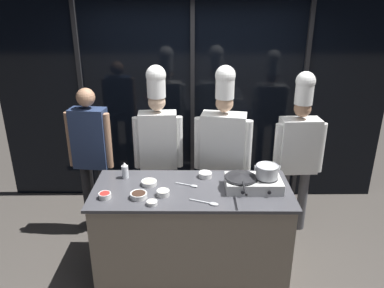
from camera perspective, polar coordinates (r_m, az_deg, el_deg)
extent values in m
plane|color=#47423D|center=(4.02, -0.02, -18.03)|extent=(24.00, 24.00, 0.00)
cube|color=black|center=(4.77, 0.08, 6.84)|extent=(4.89, 0.04, 2.70)
cube|color=#232326|center=(4.93, -16.35, 6.45)|extent=(0.05, 0.05, 2.70)
cube|color=#232326|center=(4.73, 0.08, 6.70)|extent=(0.05, 0.05, 2.70)
cube|color=#232326|center=(4.92, 16.54, 6.41)|extent=(0.05, 0.05, 2.70)
cube|color=gray|center=(3.76, -0.02, -12.98)|extent=(1.81, 0.75, 0.86)
cube|color=#47474C|center=(3.53, -0.02, -7.02)|extent=(1.86, 0.79, 0.03)
cube|color=silver|center=(3.54, 9.31, -6.00)|extent=(0.52, 0.31, 0.11)
cylinder|color=black|center=(3.50, 7.44, -5.17)|extent=(0.21, 0.21, 0.01)
cylinder|color=black|center=(3.38, 7.72, -7.33)|extent=(0.03, 0.01, 0.03)
cylinder|color=black|center=(3.53, 11.28, -5.13)|extent=(0.21, 0.21, 0.01)
cylinder|color=black|center=(3.42, 11.70, -7.26)|extent=(0.03, 0.01, 0.03)
cylinder|color=#232326|center=(3.49, 7.45, -5.03)|extent=(0.29, 0.29, 0.01)
cone|color=#232326|center=(3.48, 7.47, -4.76)|extent=(0.31, 0.31, 0.04)
cylinder|color=black|center=(3.25, 8.01, -6.68)|extent=(0.02, 0.23, 0.02)
cylinder|color=#B7BABF|center=(3.50, 11.36, -4.17)|extent=(0.20, 0.20, 0.12)
torus|color=#B7BABF|center=(3.48, 11.43, -3.29)|extent=(0.21, 0.21, 0.01)
torus|color=#B7BABF|center=(3.47, 9.57, -3.62)|extent=(0.01, 0.05, 0.05)
torus|color=#B7BABF|center=(3.51, 13.21, -3.58)|extent=(0.01, 0.05, 0.05)
cylinder|color=white|center=(3.75, -10.17, -4.21)|extent=(0.07, 0.07, 0.13)
cone|color=white|center=(3.71, -10.25, -3.04)|extent=(0.06, 0.06, 0.04)
cylinder|color=white|center=(3.60, -6.56, -5.92)|extent=(0.15, 0.15, 0.04)
torus|color=white|center=(3.59, -6.57, -5.65)|extent=(0.15, 0.15, 0.01)
cylinder|color=#EAA893|center=(3.60, -6.56, -5.77)|extent=(0.12, 0.12, 0.02)
cylinder|color=white|center=(3.41, -4.43, -7.46)|extent=(0.12, 0.12, 0.05)
torus|color=white|center=(3.39, -4.44, -7.10)|extent=(0.12, 0.12, 0.01)
cylinder|color=beige|center=(3.40, -4.43, -7.27)|extent=(0.10, 0.10, 0.03)
cylinder|color=white|center=(3.45, -13.13, -7.68)|extent=(0.11, 0.11, 0.05)
torus|color=white|center=(3.43, -13.16, -7.34)|extent=(0.11, 0.11, 0.01)
cylinder|color=red|center=(3.44, -13.15, -7.49)|extent=(0.09, 0.09, 0.03)
cylinder|color=white|center=(3.28, -6.12, -8.93)|extent=(0.09, 0.09, 0.03)
torus|color=white|center=(3.27, -6.13, -8.68)|extent=(0.10, 0.10, 0.01)
cylinder|color=beige|center=(3.28, -6.12, -8.79)|extent=(0.08, 0.08, 0.02)
cylinder|color=white|center=(3.39, -8.13, -7.78)|extent=(0.15, 0.15, 0.05)
torus|color=white|center=(3.38, -8.15, -7.44)|extent=(0.15, 0.15, 0.01)
cylinder|color=#382319|center=(3.39, -8.14, -7.60)|extent=(0.12, 0.12, 0.03)
cylinder|color=white|center=(3.73, 2.04, -4.72)|extent=(0.13, 0.13, 0.05)
torus|color=white|center=(3.72, 2.04, -4.39)|extent=(0.13, 0.13, 0.01)
cylinder|color=silver|center=(3.72, 2.04, -4.54)|extent=(0.11, 0.11, 0.03)
cube|color=#B2B5BA|center=(3.59, -1.36, -6.14)|extent=(0.15, 0.07, 0.01)
ellipsoid|color=#B2B5BA|center=(3.55, 0.30, -6.40)|extent=(0.08, 0.07, 0.02)
cube|color=#B2B5BA|center=(3.31, 1.09, -8.72)|extent=(0.17, 0.08, 0.01)
ellipsoid|color=#B2B5BA|center=(3.27, 3.31, -9.09)|extent=(0.10, 0.08, 0.02)
cylinder|color=#232326|center=(4.44, -13.10, -8.14)|extent=(0.10, 0.10, 0.82)
cylinder|color=#232326|center=(4.51, -15.59, -7.90)|extent=(0.10, 0.10, 0.82)
cube|color=navy|center=(4.16, -15.28, 0.85)|extent=(0.39, 0.23, 0.66)
cylinder|color=#A87A5B|center=(4.07, -12.67, 0.45)|extent=(0.07, 0.07, 0.61)
cylinder|color=#A87A5B|center=(4.22, -18.05, 0.67)|extent=(0.07, 0.07, 0.61)
sphere|color=#A87A5B|center=(4.03, -15.91, 6.86)|extent=(0.19, 0.19, 0.19)
cylinder|color=#4C4C51|center=(4.42, -3.41, -7.92)|extent=(0.11, 0.11, 0.78)
cylinder|color=#4C4C51|center=(4.43, -6.34, -7.97)|extent=(0.11, 0.11, 0.78)
cube|color=white|center=(4.12, -5.18, 0.61)|extent=(0.42, 0.24, 0.63)
cylinder|color=white|center=(4.10, -1.99, 0.31)|extent=(0.08, 0.08, 0.58)
cylinder|color=white|center=(4.11, -8.37, 0.17)|extent=(0.08, 0.08, 0.58)
sphere|color=beige|center=(3.99, -5.39, 6.40)|extent=(0.19, 0.19, 0.19)
cylinder|color=white|center=(3.95, -5.47, 8.75)|extent=(0.20, 0.20, 0.23)
sphere|color=white|center=(3.93, -5.53, 10.40)|extent=(0.21, 0.21, 0.21)
cylinder|color=#232326|center=(4.36, 6.19, -8.46)|extent=(0.12, 0.12, 0.78)
cylinder|color=#232326|center=(4.38, 2.78, -8.18)|extent=(0.12, 0.12, 0.78)
cube|color=white|center=(4.07, 4.77, 0.34)|extent=(0.51, 0.33, 0.63)
cylinder|color=white|center=(4.02, 8.44, -0.40)|extent=(0.09, 0.09, 0.58)
cylinder|color=white|center=(4.07, 1.01, 0.12)|extent=(0.09, 0.09, 0.58)
sphere|color=tan|center=(3.93, 4.96, 6.22)|extent=(0.19, 0.19, 0.19)
cylinder|color=white|center=(3.89, 5.05, 8.63)|extent=(0.20, 0.20, 0.24)
sphere|color=white|center=(3.86, 5.10, 10.34)|extent=(0.21, 0.21, 0.21)
cylinder|color=#4C4C51|center=(4.55, 16.42, -8.15)|extent=(0.11, 0.11, 0.75)
cylinder|color=#4C4C51|center=(4.48, 13.60, -8.33)|extent=(0.11, 0.11, 0.75)
cube|color=white|center=(4.23, 15.90, -0.22)|extent=(0.43, 0.24, 0.61)
cylinder|color=white|center=(4.29, 18.99, -0.54)|extent=(0.08, 0.08, 0.56)
cylinder|color=white|center=(4.13, 12.93, -0.69)|extent=(0.08, 0.08, 0.56)
sphere|color=#A87A5B|center=(4.10, 16.49, 5.18)|extent=(0.18, 0.18, 0.18)
cylinder|color=white|center=(4.05, 16.74, 7.48)|extent=(0.19, 0.19, 0.24)
sphere|color=white|center=(4.03, 16.93, 9.14)|extent=(0.20, 0.20, 0.20)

